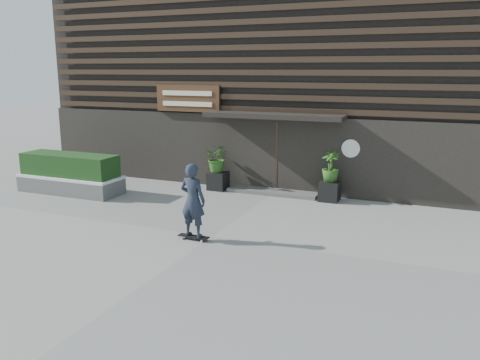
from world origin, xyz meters
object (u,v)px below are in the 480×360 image
at_px(raised_bed, 71,185).
at_px(skateboarder, 193,200).
at_px(planter_pot_left, 218,181).
at_px(planter_pot_right, 330,191).

bearing_deg(raised_bed, skateboarder, -23.49).
height_order(raised_bed, skateboarder, skateboarder).
relative_size(planter_pot_left, skateboarder, 0.32).
distance_m(planter_pot_right, raised_bed, 8.42).
bearing_deg(raised_bed, planter_pot_left, 27.13).
bearing_deg(planter_pot_left, skateboarder, -71.52).
bearing_deg(planter_pot_right, skateboarder, -114.67).
xyz_separation_m(raised_bed, skateboarder, (5.92, -2.57, 0.72)).
relative_size(planter_pot_left, raised_bed, 0.17).
height_order(planter_pot_right, skateboarder, skateboarder).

